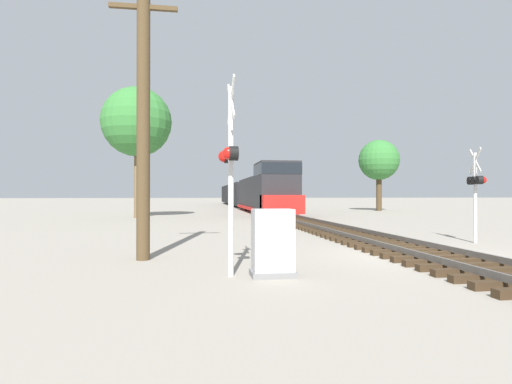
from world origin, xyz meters
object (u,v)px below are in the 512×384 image
object	(u,v)px
crossing_signal_near	(230,163)
crossing_signal_far	(476,184)
freight_train	(245,194)
tree_mid_background	(379,160)
tree_far_right	(137,122)
utility_pole	(143,119)
relay_cabinet	(273,243)

from	to	relation	value
crossing_signal_near	crossing_signal_far	distance (m)	10.36
freight_train	tree_mid_background	xyz separation A→B (m)	(13.02, -12.79, 3.59)
tree_far_right	tree_mid_background	bearing A→B (deg)	21.99
freight_train	tree_mid_background	bearing A→B (deg)	-44.48
crossing_signal_far	utility_pole	xyz separation A→B (m)	(-11.42, -2.11, 1.66)
crossing_signal_near	tree_mid_background	size ratio (longest dim) A/B	0.55
freight_train	crossing_signal_near	distance (m)	45.05
freight_train	tree_mid_background	distance (m)	18.60
crossing_signal_far	tree_mid_background	size ratio (longest dim) A/B	0.45
relay_cabinet	tree_mid_background	xyz separation A→B (m)	(17.68, 32.04, 4.70)
crossing_signal_near	relay_cabinet	size ratio (longest dim) A/B	2.94
relay_cabinet	utility_pole	size ratio (longest dim) A/B	0.20
utility_pole	crossing_signal_far	bearing A→B (deg)	10.49
relay_cabinet	tree_far_right	xyz separation A→B (m)	(-6.14, 22.43, 6.47)
freight_train	tree_far_right	distance (m)	25.44
crossing_signal_near	utility_pole	world-z (taller)	utility_pole
freight_train	relay_cabinet	world-z (taller)	freight_train
tree_far_right	tree_mid_background	world-z (taller)	tree_far_right
relay_cabinet	utility_pole	world-z (taller)	utility_pole
relay_cabinet	tree_mid_background	size ratio (longest dim) A/B	0.19
tree_far_right	tree_mid_background	size ratio (longest dim) A/B	1.28
utility_pole	tree_far_right	xyz separation A→B (m)	(-3.10, 19.83, 3.40)
tree_mid_background	crossing_signal_near	bearing A→B (deg)	-120.22
tree_far_right	crossing_signal_far	bearing A→B (deg)	-50.67
crossing_signal_near	crossing_signal_far	bearing A→B (deg)	112.25
relay_cabinet	tree_mid_background	world-z (taller)	tree_mid_background
crossing_signal_near	tree_far_right	distance (m)	23.38
crossing_signal_near	tree_far_right	size ratio (longest dim) A/B	0.43
crossing_signal_near	freight_train	bearing A→B (deg)	168.95
freight_train	relay_cabinet	distance (m)	45.09
crossing_signal_far	tree_mid_background	distance (m)	29.06
freight_train	crossing_signal_near	bearing A→B (deg)	-97.10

